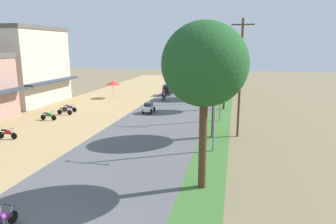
{
  "coord_description": "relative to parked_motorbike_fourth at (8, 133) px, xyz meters",
  "views": [
    {
      "loc": [
        7.11,
        -7.78,
        7.6
      ],
      "look_at": [
        0.93,
        20.29,
        1.33
      ],
      "focal_mm": 32.43,
      "sensor_mm": 36.0,
      "label": 1
    }
  ],
  "objects": [
    {
      "name": "streetlamp_near",
      "position": [
        16.88,
        0.66,
        4.03
      ],
      "size": [
        3.16,
        0.2,
        7.86
      ],
      "color": "gray",
      "rests_on": "median_strip"
    },
    {
      "name": "motorbike_ahead_second",
      "position": [
        8.58,
        20.12,
        0.3
      ],
      "size": [
        0.54,
        1.8,
        1.66
      ],
      "color": "black",
      "rests_on": "road_strip"
    },
    {
      "name": "median_tree_fourth",
      "position": [
        16.57,
        24.67,
        5.59
      ],
      "size": [
        4.41,
        4.41,
        8.94
      ],
      "color": "#4C351E",
      "rests_on": "median_strip"
    },
    {
      "name": "median_tree_third",
      "position": [
        17.03,
        16.22,
        6.25
      ],
      "size": [
        3.13,
        3.13,
        8.67
      ],
      "color": "#4C351E",
      "rests_on": "median_strip"
    },
    {
      "name": "car_van_black",
      "position": [
        7.95,
        25.11,
        0.47
      ],
      "size": [
        1.19,
        2.41,
        1.67
      ],
      "color": "black",
      "rests_on": "road_strip"
    },
    {
      "name": "parked_motorbike_fourth",
      "position": [
        0.0,
        0.0,
        0.0
      ],
      "size": [
        1.8,
        0.54,
        0.94
      ],
      "color": "black",
      "rests_on": "dirt_shoulder"
    },
    {
      "name": "parked_motorbike_fifth",
      "position": [
        -0.51,
        6.52,
        0.0
      ],
      "size": [
        1.8,
        0.54,
        0.94
      ],
      "color": "black",
      "rests_on": "dirt_shoulder"
    },
    {
      "name": "parked_motorbike_sixth",
      "position": [
        -0.26,
        9.2,
        0.0
      ],
      "size": [
        1.8,
        0.54,
        0.94
      ],
      "color": "black",
      "rests_on": "dirt_shoulder"
    },
    {
      "name": "shophouse_mid",
      "position": [
        -8.91,
        15.06,
        4.5
      ],
      "size": [
        7.73,
        10.59,
        10.1
      ],
      "color": "beige",
      "rests_on": "ground"
    },
    {
      "name": "median_tree_second",
      "position": [
        16.59,
        4.27,
        5.46
      ],
      "size": [
        4.54,
        4.54,
        8.16
      ],
      "color": "#4C351E",
      "rests_on": "median_strip"
    },
    {
      "name": "vendor_umbrella",
      "position": [
        0.78,
        20.95,
        1.75
      ],
      "size": [
        2.2,
        2.2,
        2.52
      ],
      "color": "#99999E",
      "rests_on": "dirt_shoulder"
    },
    {
      "name": "utility_pole_near",
      "position": [
        18.63,
        5.0,
        4.53
      ],
      "size": [
        1.8,
        0.2,
        9.78
      ],
      "color": "brown",
      "rests_on": "ground"
    },
    {
      "name": "streetlamp_far",
      "position": [
        16.88,
        20.92,
        4.17
      ],
      "size": [
        3.16,
        0.2,
        8.13
      ],
      "color": "gray",
      "rests_on": "median_strip"
    },
    {
      "name": "car_hatchback_white",
      "position": [
        8.73,
        11.99,
        0.19
      ],
      "size": [
        1.04,
        2.0,
        1.23
      ],
      "color": "silver",
      "rests_on": "road_strip"
    },
    {
      "name": "parked_motorbike_seventh",
      "position": [
        -0.52,
        10.72,
        0.0
      ],
      "size": [
        1.8,
        0.54,
        0.94
      ],
      "color": "black",
      "rests_on": "dirt_shoulder"
    },
    {
      "name": "median_tree_nearest",
      "position": [
        16.69,
        -5.33,
        6.11
      ],
      "size": [
        4.39,
        4.39,
        8.81
      ],
      "color": "#4C351E",
      "rests_on": "median_strip"
    },
    {
      "name": "streetlamp_farthest",
      "position": [
        16.88,
        41.74,
        4.34
      ],
      "size": [
        3.16,
        0.2,
        8.46
      ],
      "color": "gray",
      "rests_on": "median_strip"
    },
    {
      "name": "motorbike_foreground_rider",
      "position": [
        9.09,
        -11.3,
        0.3
      ],
      "size": [
        0.54,
        1.8,
        1.66
      ],
      "color": "black",
      "rests_on": "road_strip"
    },
    {
      "name": "median_tree_fifth",
      "position": [
        16.48,
        32.91,
        6.52
      ],
      "size": [
        2.91,
        2.91,
        8.76
      ],
      "color": "#4C351E",
      "rests_on": "median_strip"
    },
    {
      "name": "streetlamp_mid",
      "position": [
        16.88,
        10.08,
        4.16
      ],
      "size": [
        3.16,
        0.2,
        8.1
      ],
      "color": "gray",
      "rests_on": "median_strip"
    }
  ]
}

